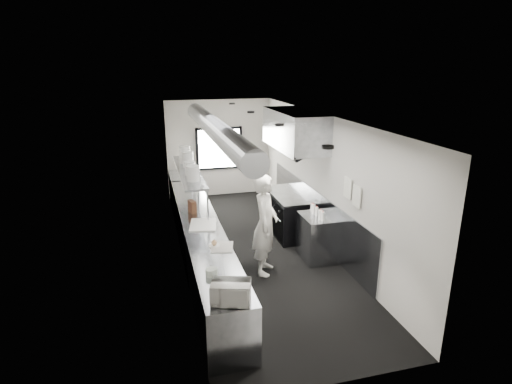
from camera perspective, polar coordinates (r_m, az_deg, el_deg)
floor at (r=8.92m, az=-0.32°, el=-7.86°), size 3.00×8.00×0.01m
ceiling at (r=8.13m, az=-0.35°, el=10.30°), size 3.00×8.00×0.01m
wall_back at (r=12.22m, az=-5.07°, el=5.97°), size 3.00×0.02×2.80m
wall_front at (r=4.93m, az=11.68°, el=-12.14°), size 3.00×0.02×2.80m
wall_left at (r=8.19m, az=-10.55°, el=0.01°), size 0.02×8.00×2.80m
wall_right at (r=8.89m, az=9.07°, el=1.49°), size 0.02×8.00×2.80m
wall_cladding at (r=9.41m, az=7.98°, el=-3.01°), size 0.03×5.50×1.10m
hvac_duct at (r=8.41m, az=-5.72°, el=8.73°), size 0.40×6.40×0.40m
service_window at (r=12.18m, az=-5.04°, el=5.94°), size 1.36×0.05×1.25m
exhaust_hood at (r=9.17m, az=5.26°, el=8.45°), size 0.81×2.20×0.88m
prep_counter at (r=8.09m, az=-7.39°, el=-7.26°), size 0.70×6.00×0.90m
pass_shelf at (r=9.13m, az=-9.19°, el=2.78°), size 0.45×3.00×0.68m
range at (r=9.63m, az=4.62°, el=-2.92°), size 0.88×1.60×0.94m
bottle_station at (r=8.47m, az=8.48°, el=-6.13°), size 0.65×0.80×0.90m
far_work_table at (r=11.54m, az=-9.88°, el=0.23°), size 0.70×1.20×0.90m
notice_sheet_a at (r=7.79m, az=12.45°, el=0.54°), size 0.02×0.28×0.38m
notice_sheet_b at (r=7.51m, az=13.63°, el=-0.57°), size 0.02×0.28×0.38m
line_cook at (r=7.65m, az=1.28°, el=-4.49°), size 0.70×0.82×1.90m
microwave at (r=5.39m, az=-3.49°, el=-13.53°), size 0.54×0.47×0.27m
deli_tub_a at (r=6.05m, az=-5.97°, el=-10.80°), size 0.18×0.18×0.10m
deli_tub_b at (r=6.04m, az=-6.24°, el=-10.89°), size 0.19×0.19×0.10m
newspaper at (r=6.89m, az=-4.67°, el=-7.52°), size 0.44×0.51×0.01m
small_plate at (r=6.95m, az=-5.75°, el=-7.33°), size 0.23×0.23×0.02m
pastry at (r=6.92m, az=-5.76°, el=-6.92°), size 0.09×0.09×0.09m
cutting_board at (r=7.82m, az=-7.25°, el=-4.46°), size 0.59×0.71×0.02m
knife_block at (r=8.47m, az=-8.73°, el=-1.98°), size 0.16×0.24×0.25m
plate_stack_a at (r=8.24m, az=-8.60°, el=2.53°), size 0.30×0.30×0.30m
plate_stack_b at (r=8.69m, az=-9.03°, el=3.23°), size 0.28×0.28×0.28m
plate_stack_c at (r=9.37m, az=-9.31°, el=4.44°), size 0.32×0.32×0.34m
plate_stack_d at (r=9.75m, az=-9.74°, el=5.09°), size 0.34×0.34×0.40m
squeeze_bottle_a at (r=8.03m, az=9.11°, el=-3.33°), size 0.07×0.07×0.18m
squeeze_bottle_b at (r=8.09m, az=8.77°, el=-3.13°), size 0.08×0.08×0.19m
squeeze_bottle_c at (r=8.28m, az=8.30°, el=-2.65°), size 0.07×0.07×0.18m
squeeze_bottle_d at (r=8.38m, az=7.87°, el=-2.34°), size 0.07×0.07×0.20m
squeeze_bottle_e at (r=8.50m, az=7.66°, el=-2.14°), size 0.06×0.06×0.17m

